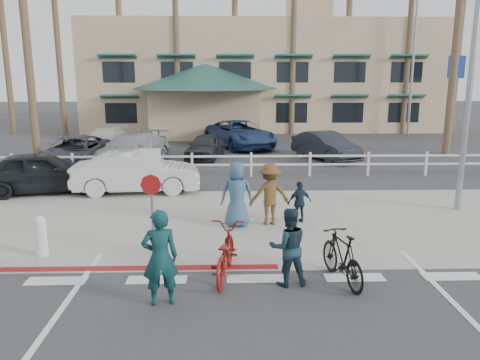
{
  "coord_description": "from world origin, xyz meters",
  "views": [
    {
      "loc": [
        -0.57,
        -8.17,
        4.0
      ],
      "look_at": [
        -0.26,
        3.12,
        1.5
      ],
      "focal_mm": 35.0,
      "sensor_mm": 36.0,
      "label": 1
    }
  ],
  "objects_px": {
    "car_red_compact": "(42,172)",
    "sign_post": "(152,191)",
    "car_white_sedan": "(137,172)",
    "bike_black": "(342,257)",
    "bike_red": "(225,253)"
  },
  "relations": [
    {
      "from": "car_red_compact",
      "to": "sign_post",
      "type": "bearing_deg",
      "value": -154.67
    },
    {
      "from": "car_white_sedan",
      "to": "car_red_compact",
      "type": "bearing_deg",
      "value": 84.17
    },
    {
      "from": "sign_post",
      "to": "bike_black",
      "type": "xyz_separation_m",
      "value": [
        3.98,
        -1.77,
        -0.92
      ]
    },
    {
      "from": "bike_black",
      "to": "sign_post",
      "type": "bearing_deg",
      "value": -36.76
    },
    {
      "from": "bike_red",
      "to": "car_white_sedan",
      "type": "xyz_separation_m",
      "value": [
        -3.1,
        7.2,
        0.2
      ]
    },
    {
      "from": "bike_black",
      "to": "car_white_sedan",
      "type": "bearing_deg",
      "value": -67.02
    },
    {
      "from": "bike_red",
      "to": "car_white_sedan",
      "type": "relative_size",
      "value": 0.45
    },
    {
      "from": "sign_post",
      "to": "car_red_compact",
      "type": "xyz_separation_m",
      "value": [
        -4.76,
        5.84,
        -0.71
      ]
    },
    {
      "from": "sign_post",
      "to": "car_white_sedan",
      "type": "distance_m",
      "value": 5.98
    },
    {
      "from": "car_white_sedan",
      "to": "bike_black",
      "type": "bearing_deg",
      "value": -148.58
    },
    {
      "from": "car_white_sedan",
      "to": "sign_post",
      "type": "bearing_deg",
      "value": -170.29
    },
    {
      "from": "sign_post",
      "to": "car_red_compact",
      "type": "relative_size",
      "value": 0.67
    },
    {
      "from": "car_white_sedan",
      "to": "car_red_compact",
      "type": "relative_size",
      "value": 1.01
    },
    {
      "from": "car_white_sedan",
      "to": "car_red_compact",
      "type": "distance_m",
      "value": 3.31
    },
    {
      "from": "bike_red",
      "to": "bike_black",
      "type": "distance_m",
      "value": 2.34
    }
  ]
}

